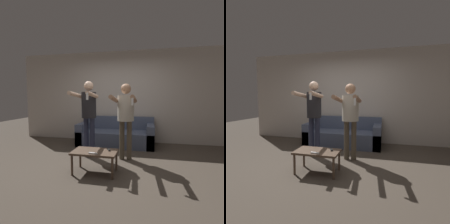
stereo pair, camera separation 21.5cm
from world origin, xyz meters
The scene contains 8 objects.
ground_plane centered at (0.00, 0.00, 0.00)m, with size 14.00×14.00×0.00m, color #4C4238.
wall_back centered at (0.00, 1.99, 1.35)m, with size 6.40×0.06×2.70m.
couch centered at (-0.06, 1.52, 0.26)m, with size 2.08×0.88×0.77m.
person_standing_left centered at (-0.47, 0.39, 1.06)m, with size 0.44×0.78×1.68m.
person_standing_right centered at (0.35, 0.39, 1.03)m, with size 0.47×0.81×1.62m.
coffee_table centered at (-0.09, -0.37, 0.35)m, with size 0.78×0.45×0.39m.
remote_near centered at (-0.07, -0.53, 0.41)m, with size 0.15×0.05×0.02m.
remote_far centered at (0.14, -0.27, 0.41)m, with size 0.09×0.15×0.02m.
Camera 2 is at (1.04, -3.19, 1.34)m, focal length 28.00 mm.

